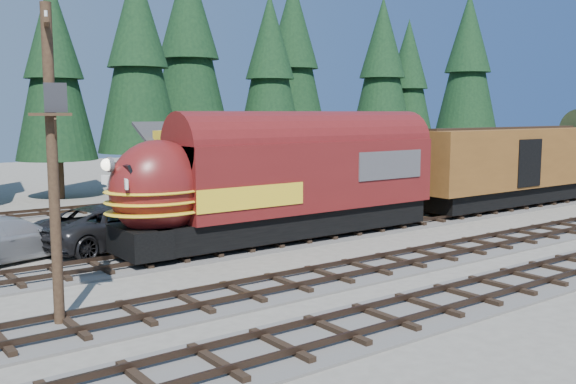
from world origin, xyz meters
TOP-DOWN VIEW (x-y plane):
  - ground at (0.00, 0.00)m, footprint 120.00×120.00m
  - track_siding at (10.00, 4.00)m, footprint 68.00×3.20m
  - track_main_south at (10.00, -2.00)m, footprint 68.00×3.20m
  - track_spur at (-10.00, 18.00)m, footprint 32.00×3.20m
  - depot at (-0.00, 10.50)m, footprint 12.80×7.00m
  - conifer_backdrop at (5.76, 24.41)m, footprint 80.09×22.50m
  - locomotive at (-3.85, 4.00)m, footprint 16.24×3.23m
  - boxcar at (13.03, 4.00)m, footprint 14.21×3.04m
  - utility_pole at (-15.11, -1.41)m, footprint 1.31×2.05m
  - pickup_truck_a at (-10.04, 7.58)m, footprint 7.32×4.84m
  - pickup_truck_b at (-14.27, 7.60)m, footprint 6.53×4.22m

SIDE VIEW (x-z plane):
  - ground at x=0.00m, z-range 0.00..0.00m
  - track_siding at x=10.00m, z-range -0.11..0.22m
  - track_main_south at x=10.00m, z-range -0.11..0.22m
  - track_spur at x=-10.00m, z-range -0.11..0.22m
  - pickup_truck_b at x=-14.27m, z-range 0.00..1.76m
  - pickup_truck_a at x=-10.04m, z-range 0.00..1.87m
  - locomotive at x=-3.85m, z-range 0.37..4.78m
  - boxcar at x=13.03m, z-range 0.45..4.91m
  - depot at x=0.00m, z-range 0.31..5.61m
  - utility_pole at x=-15.11m, z-range 0.61..9.21m
  - conifer_backdrop at x=5.76m, z-range 1.78..18.04m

